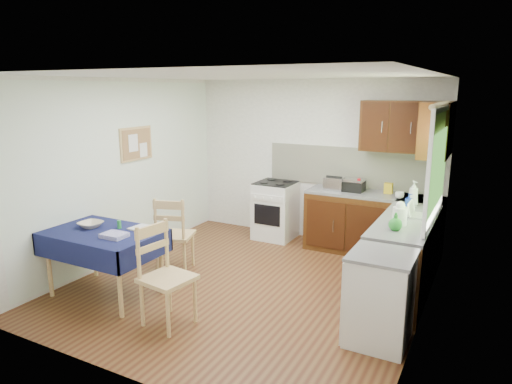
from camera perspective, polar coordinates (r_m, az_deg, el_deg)
The scene contains 33 objects.
floor at distance 5.74m, azimuth -0.86°, elevation -11.50°, with size 4.20×4.20×0.00m, color #4D2614.
ceiling at distance 5.23m, azimuth -0.96°, elevation 14.34°, with size 4.00×4.20×0.02m, color silver.
wall_back at distance 7.22m, azimuth 7.12°, elevation 3.89°, with size 4.00×0.02×2.50m, color silver.
wall_front at distance 3.70m, azimuth -16.76°, elevation -5.25°, with size 4.00×0.02×2.50m, color silver.
wall_left at distance 6.52m, azimuth -16.52°, elevation 2.49°, with size 0.02×4.20×2.50m, color white.
wall_right at distance 4.74m, azimuth 20.82°, elevation -1.60°, with size 0.02×4.20×2.50m, color silver.
base_cabinets at distance 6.26m, azimuth 15.86°, elevation -5.66°, with size 1.90×2.30×0.86m.
worktop_back at distance 6.71m, azimuth 14.52°, elevation -0.33°, with size 1.90×0.60×0.04m, color slate.
worktop_right at distance 5.50m, azimuth 18.29°, elevation -3.48°, with size 0.60×1.70×0.04m, color slate.
worktop_corner at distance 6.60m, azimuth 20.00°, elevation -0.93°, with size 0.60×0.60×0.04m, color slate.
splashback at distance 7.02m, azimuth 12.04°, elevation 3.03°, with size 2.70×0.02×0.60m, color white.
upper_cabinets at distance 6.48m, azimuth 19.12°, elevation 7.60°, with size 1.20×0.85×0.70m.
stove at distance 7.31m, azimuth 2.44°, elevation -2.26°, with size 0.60×0.61×0.92m.
window at distance 5.36m, azimuth 21.82°, elevation 4.27°, with size 0.04×1.48×1.26m.
fridge at distance 4.54m, azimuth 15.23°, elevation -12.69°, with size 0.58×0.60×0.89m.
corkboard at distance 6.67m, azimuth -14.74°, elevation 5.85°, with size 0.04×0.62×0.47m.
dining_table at distance 5.52m, azimuth -18.51°, elevation -5.70°, with size 1.28×0.87×0.78m.
chair_far at distance 6.04m, azimuth -10.28°, elevation -4.99°, with size 0.57×0.57×1.01m.
chair_near at distance 4.76m, azimuth -11.46°, elevation -9.79°, with size 0.52×0.52×1.05m.
toaster at distance 6.76m, azimuth 9.71°, elevation 1.02°, with size 0.28×0.17×0.22m.
sandwich_press at distance 6.78m, azimuth 12.04°, elevation 0.87°, with size 0.32×0.27×0.18m.
sauce_bottle at distance 6.65m, azimuth 12.71°, elevation 0.75°, with size 0.05×0.05×0.21m, color #B30E19.
yellow_packet at distance 6.74m, azimuth 16.22°, elevation 0.45°, with size 0.11×0.08×0.15m, color gold.
dish_rack at distance 5.66m, azimuth 18.77°, elevation -2.61°, with size 0.37×0.28×0.18m.
kettle at distance 5.23m, azimuth 17.54°, elevation -2.69°, with size 0.16×0.16×0.27m.
cup at distance 6.47m, azimuth 17.51°, elevation -0.40°, with size 0.12×0.12×0.09m, color white.
soap_bottle_a at distance 6.11m, azimuth 19.08°, elevation -0.18°, with size 0.12×0.12×0.32m, color white.
soap_bottle_b at distance 5.97m, azimuth 18.55°, elevation -1.10°, with size 0.09×0.09×0.19m, color #1C3DA8.
soap_bottle_c at distance 5.03m, azimuth 17.04°, elevation -3.57°, with size 0.14×0.14×0.18m, color #248529.
plate_bowl at distance 5.67m, azimuth -19.97°, elevation -3.85°, with size 0.27×0.27×0.07m, color beige.
book at distance 5.53m, azimuth -14.98°, elevation -4.18°, with size 0.17×0.24×0.02m, color white.
spice_jar at distance 5.52m, azimuth -16.73°, elevation -3.91°, with size 0.05×0.05×0.09m, color #268D38.
tea_towel at distance 5.22m, azimuth -17.29°, elevation -5.19°, with size 0.26×0.21×0.05m, color #2C2996.
Camera 1 is at (2.51, -4.58, 2.37)m, focal length 32.00 mm.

